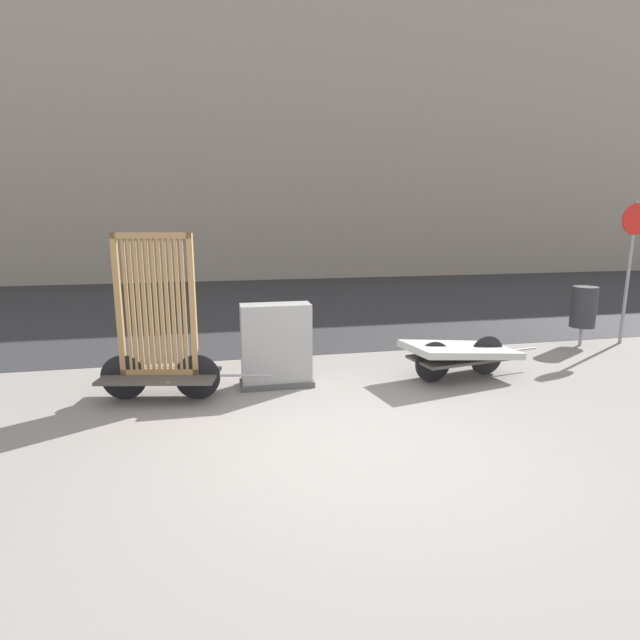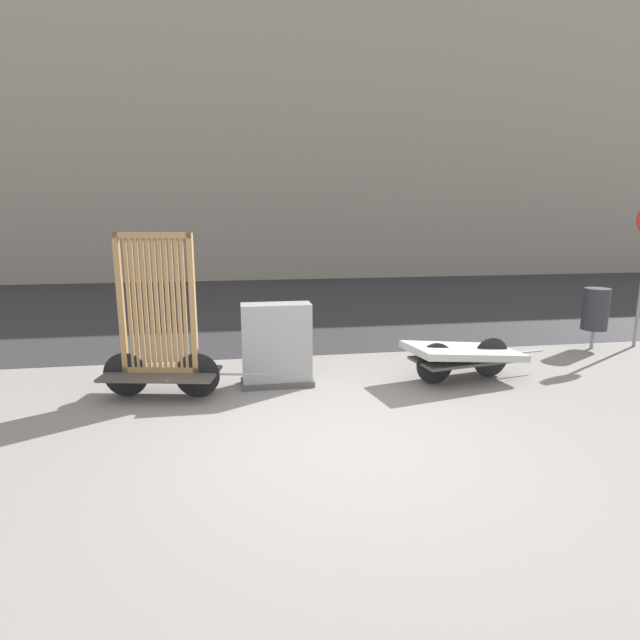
{
  "view_description": "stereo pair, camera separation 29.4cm",
  "coord_description": "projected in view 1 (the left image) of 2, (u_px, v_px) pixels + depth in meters",
  "views": [
    {
      "loc": [
        -1.37,
        -4.59,
        2.31
      ],
      "look_at": [
        0.0,
        1.87,
        0.96
      ],
      "focal_mm": 28.0,
      "sensor_mm": 36.0,
      "label": 1
    },
    {
      "loc": [
        -1.08,
        -4.64,
        2.31
      ],
      "look_at": [
        0.0,
        1.87,
        0.96
      ],
      "focal_mm": 28.0,
      "sensor_mm": 36.0,
      "label": 2
    }
  ],
  "objects": [
    {
      "name": "building_facade",
      "position": [
        243.0,
        103.0,
        19.55
      ],
      "size": [
        48.0,
        4.0,
        13.47
      ],
      "color": "#9E9384",
      "rests_on": "ground_plane"
    },
    {
      "name": "bike_cart_with_mattress",
      "position": [
        461.0,
        352.0,
        7.28
      ],
      "size": [
        2.31,
        1.1,
        0.59
      ],
      "rotation": [
        0.0,
        0.0,
        0.17
      ],
      "color": "#4C4742",
      "rests_on": "ground_plane"
    },
    {
      "name": "utility_cabinet",
      "position": [
        276.0,
        348.0,
        6.92
      ],
      "size": [
        1.02,
        0.43,
        1.17
      ],
      "color": "#4C4C4C",
      "rests_on": "ground_plane"
    },
    {
      "name": "bike_cart_with_bedframe",
      "position": [
        159.0,
        343.0,
        6.35
      ],
      "size": [
        2.19,
        0.96,
        2.14
      ],
      "rotation": [
        0.0,
        0.0,
        -0.2
      ],
      "color": "#4C4742",
      "rests_on": "ground_plane"
    },
    {
      "name": "ground_plane",
      "position": [
        358.0,
        447.0,
        5.14
      ],
      "size": [
        60.0,
        60.0,
        0.0
      ],
      "primitive_type": "plane",
      "color": "gray"
    },
    {
      "name": "sign_post",
      "position": [
        631.0,
        252.0,
        9.07
      ],
      "size": [
        0.56,
        0.06,
        2.63
      ],
      "color": "gray",
      "rests_on": "ground_plane"
    },
    {
      "name": "trash_bin",
      "position": [
        584.0,
        307.0,
        9.1
      ],
      "size": [
        0.44,
        0.44,
        1.1
      ],
      "color": "gray",
      "rests_on": "ground_plane"
    },
    {
      "name": "road_strip",
      "position": [
        267.0,
        304.0,
        13.75
      ],
      "size": [
        56.0,
        10.9,
        0.01
      ],
      "color": "#2D2D30",
      "rests_on": "ground_plane"
    }
  ]
}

